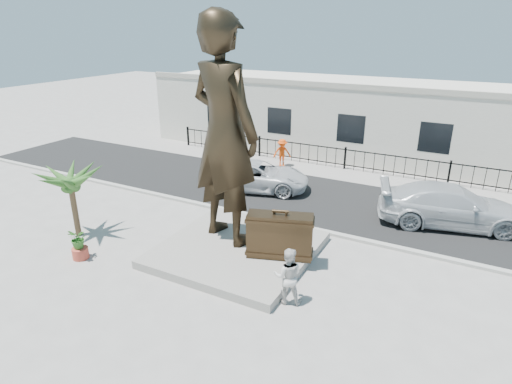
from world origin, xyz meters
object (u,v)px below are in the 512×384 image
suitcase (280,236)px  tourist (288,276)px  statue (225,133)px  car_white (257,176)px

suitcase → tourist: bearing=-77.2°
statue → tourist: statue is taller
suitcase → car_white: (-4.05, 5.99, -0.35)m
tourist → car_white: 9.43m
suitcase → tourist: size_ratio=1.24×
tourist → car_white: tourist is taller
suitcase → car_white: 7.24m
tourist → car_white: (-5.19, 7.87, -0.16)m
car_white → suitcase: bearing=-163.4°
statue → car_white: 6.83m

